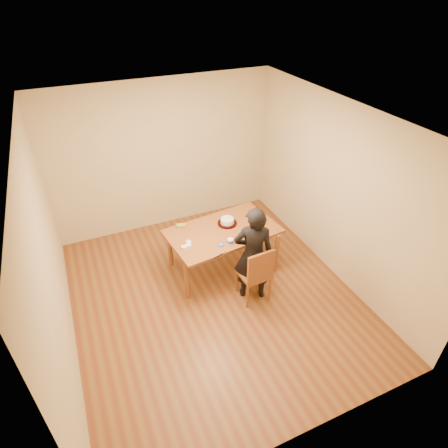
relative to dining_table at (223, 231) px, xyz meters
name	(u,v)px	position (x,y,z in m)	size (l,w,h in m)	color
room_shell	(203,210)	(-0.39, -0.21, 0.62)	(4.00, 4.50, 2.70)	brown
dining_table	(223,231)	(0.00, 0.00, 0.00)	(1.68, 1.00, 0.04)	brown
dining_chair	(254,273)	(0.15, -0.78, -0.28)	(0.42, 0.42, 0.04)	brown
cake_plate	(227,223)	(0.14, 0.13, 0.03)	(0.31, 0.31, 0.02)	#A90C0B
cake	(227,221)	(0.14, 0.13, 0.08)	(0.21, 0.21, 0.07)	white
frosting_dome	(227,218)	(0.14, 0.13, 0.12)	(0.21, 0.21, 0.03)	white
frosting_tub	(230,241)	(-0.03, -0.35, 0.06)	(0.09, 0.09, 0.08)	white
frosting_lid	(221,245)	(-0.17, -0.34, 0.03)	(0.10, 0.10, 0.01)	blue
frosting_dollop	(221,244)	(-0.17, -0.34, 0.04)	(0.04, 0.04, 0.02)	white
ramekin_green	(184,247)	(-0.70, -0.19, 0.04)	(0.08, 0.08, 0.04)	white
ramekin_yellow	(189,242)	(-0.59, -0.10, 0.04)	(0.08, 0.08, 0.04)	white
ramekin_multi	(188,246)	(-0.62, -0.18, 0.04)	(0.09, 0.09, 0.04)	white
candy_box_pink	(181,226)	(-0.55, 0.35, 0.03)	(0.13, 0.07, 0.02)	#DA33AE
candy_box_green	(181,225)	(-0.56, 0.36, 0.05)	(0.14, 0.07, 0.02)	green
spatula	(218,256)	(-0.31, -0.55, 0.02)	(0.16, 0.01, 0.01)	black
person	(253,254)	(0.15, -0.73, 0.04)	(0.56, 0.37, 1.53)	black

